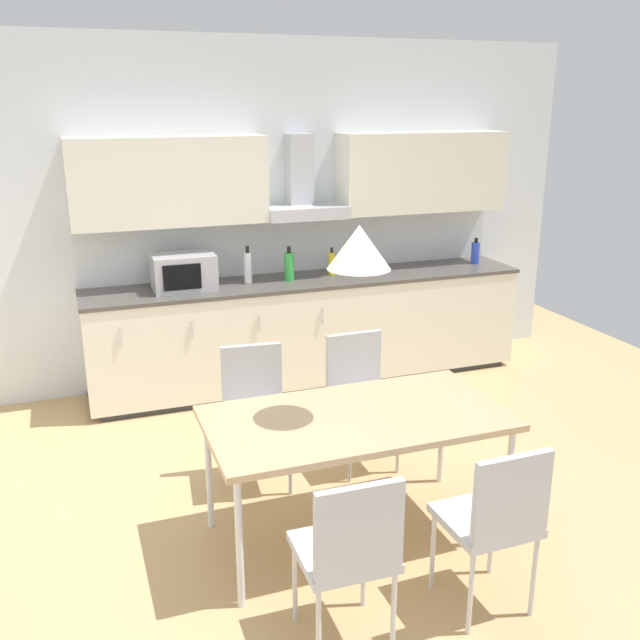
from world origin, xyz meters
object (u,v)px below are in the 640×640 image
object	(u,v)px
bottle_green	(289,266)
chair_far_left	(255,401)
bottle_blue	(475,253)
bottle_white	(248,267)
bottle_yellow	(332,263)
pendant_lamp	(359,247)
dining_table	(356,423)
chair_far_right	(359,386)
chair_near_left	(350,546)
chair_near_right	(497,514)
bottle_brown	(370,261)
microwave	(184,272)

from	to	relation	value
bottle_green	chair_far_left	world-z (taller)	bottle_green
bottle_blue	bottle_green	world-z (taller)	bottle_green
bottle_white	bottle_yellow	bearing A→B (deg)	2.46
bottle_white	pendant_lamp	bearing A→B (deg)	-90.15
bottle_white	pendant_lamp	distance (m)	2.37
bottle_blue	bottle_green	size ratio (longest dim) A/B	0.82
bottle_white	dining_table	xyz separation A→B (m)	(-0.01, -2.29, -0.35)
chair_far_right	chair_near_left	bearing A→B (deg)	-114.16
chair_near_right	chair_far_right	bearing A→B (deg)	90.08
pendant_lamp	bottle_green	bearing A→B (deg)	81.33
bottle_brown	bottle_yellow	bearing A→B (deg)	167.69
microwave	chair_near_right	bearing A→B (deg)	-74.09
bottle_yellow	dining_table	bearing A→B (deg)	-107.71
bottle_green	chair_near_right	world-z (taller)	bottle_green
microwave	bottle_blue	world-z (taller)	microwave
chair_near_left	chair_far_left	world-z (taller)	same
bottle_white	bottle_brown	world-z (taller)	bottle_white
bottle_brown	chair_near_left	xyz separation A→B (m)	(-1.42, -3.05, -0.48)
bottle_blue	pendant_lamp	distance (m)	3.20
bottle_green	bottle_yellow	bearing A→B (deg)	8.34
bottle_blue	chair_near_left	xyz separation A→B (m)	(-2.49, -3.10, -0.47)
chair_far_right	pendant_lamp	distance (m)	1.41
bottle_blue	dining_table	bearing A→B (deg)	-132.74
bottle_brown	pendant_lamp	distance (m)	2.57
chair_far_right	chair_far_left	world-z (taller)	same
bottle_white	bottle_blue	xyz separation A→B (m)	(2.12, 0.01, -0.03)
microwave	chair_near_right	size ratio (longest dim) A/B	0.55
chair_near_right	dining_table	bearing A→B (deg)	114.23
chair_near_right	chair_near_left	distance (m)	0.72
bottle_white	bottle_green	distance (m)	0.34
chair_far_right	chair_near_left	size ratio (longest dim) A/B	1.00
bottle_blue	dining_table	xyz separation A→B (m)	(-2.13, -2.30, -0.32)
bottle_green	chair_far_left	bearing A→B (deg)	-115.29
dining_table	chair_far_right	size ratio (longest dim) A/B	1.83
microwave	dining_table	world-z (taller)	microwave
bottle_yellow	chair_far_left	size ratio (longest dim) A/B	0.27
bottle_blue	chair_near_right	world-z (taller)	bottle_blue
bottle_white	microwave	bearing A→B (deg)	-177.15
chair_near_left	chair_far_left	bearing A→B (deg)	89.63
bottle_green	dining_table	bearing A→B (deg)	-98.67
chair_far_right	chair_far_left	bearing A→B (deg)	-179.96
chair_far_right	pendant_lamp	size ratio (longest dim) A/B	2.72
microwave	chair_far_right	bearing A→B (deg)	-59.34
bottle_yellow	pendant_lamp	distance (m)	2.52
chair_far_right	bottle_white	bearing A→B (deg)	103.18
chair_near_right	bottle_green	bearing A→B (deg)	90.25
bottle_blue	dining_table	distance (m)	3.15
bottle_white	chair_far_right	world-z (taller)	bottle_white
dining_table	chair_far_left	world-z (taller)	chair_far_left
dining_table	chair_near_right	xyz separation A→B (m)	(0.36, -0.80, -0.15)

